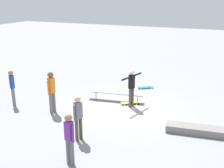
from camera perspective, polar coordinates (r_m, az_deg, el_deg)
The scene contains 10 objects.
ground_plane at distance 11.84m, azimuth 2.62°, elevation -5.00°, with size 60.00×60.00×0.00m, color gray.
grind_rail at distance 12.44m, azimuth 0.91°, elevation -2.96°, with size 2.57×0.63×0.40m.
skate_ledge at distance 10.20m, azimuth 18.07°, elevation -9.14°, with size 2.45×0.52×0.26m, color gray.
skater_main at distance 11.67m, azimuth 4.07°, elevation -0.30°, with size 0.45×1.31×1.67m.
skateboard_main at distance 12.21m, azimuth 3.75°, elevation -3.90°, with size 0.79×0.59×0.09m.
bystander_grey_shirt at distance 9.08m, azimuth -7.03°, elevation -6.50°, with size 0.25×0.35×1.57m.
bystander_blue_shirt at distance 12.56m, azimuth -19.96°, elevation -0.36°, with size 0.33×0.28×1.59m.
bystander_orange_shirt at distance 11.29m, azimuth -12.41°, elevation -1.24°, with size 0.24×0.40×1.75m.
bystander_purple_shirt at distance 7.86m, azimuth -8.84°, elevation -10.70°, with size 0.36×0.22×1.58m.
loose_skateboard_teal at distance 14.31m, azimuth 6.94°, elevation -0.63°, with size 0.78×0.60×0.09m.
Camera 1 is at (-3.78, 10.21, 4.66)m, focal length 44.15 mm.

